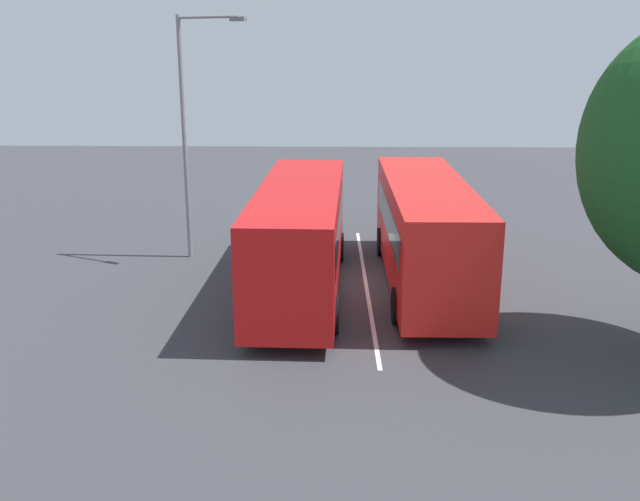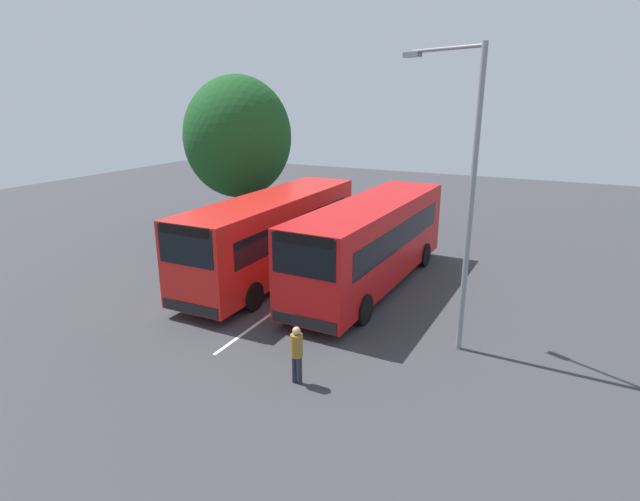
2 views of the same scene
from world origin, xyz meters
TOP-DOWN VIEW (x-y plane):
  - ground_plane at (0.00, 0.00)m, footprint 65.80×65.80m
  - bus_far_left at (-0.02, -1.88)m, footprint 10.60×2.65m
  - bus_center_left at (-0.76, 2.11)m, footprint 10.65×2.82m
  - pedestrian at (6.75, 2.99)m, footprint 0.33×0.33m
  - street_lamp at (2.84, 6.14)m, footprint 1.29×2.54m
  - depot_tree at (-5.69, -7.44)m, footprint 6.11×5.50m
  - lane_stripe_outer_left at (0.00, 0.00)m, footprint 13.06×0.30m

SIDE VIEW (x-z plane):
  - ground_plane at x=0.00m, z-range 0.00..0.00m
  - lane_stripe_outer_left at x=0.00m, z-range 0.00..0.01m
  - pedestrian at x=6.75m, z-range 0.14..1.74m
  - bus_far_left at x=-0.02m, z-range 0.17..3.55m
  - bus_center_left at x=-0.76m, z-range 0.17..3.55m
  - street_lamp at x=2.84m, z-range 0.63..9.15m
  - depot_tree at x=-5.69m, z-range 0.96..9.33m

